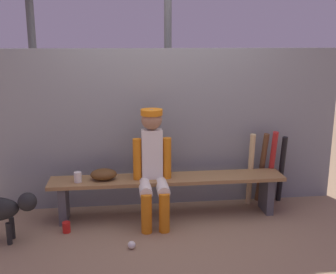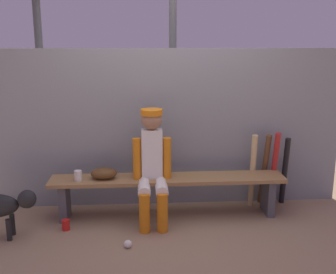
# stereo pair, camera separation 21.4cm
# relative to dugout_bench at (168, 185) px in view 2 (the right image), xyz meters

# --- Properties ---
(ground_plane) EXTENTS (30.00, 30.00, 0.00)m
(ground_plane) POSITION_rel_dugout_bench_xyz_m (0.00, 0.00, -0.35)
(ground_plane) COLOR #937556
(chainlink_fence) EXTENTS (4.10, 0.03, 1.82)m
(chainlink_fence) POSITION_rel_dugout_bench_xyz_m (0.00, 0.37, 0.56)
(chainlink_fence) COLOR gray
(chainlink_fence) RESTS_ON ground_plane
(dugout_bench) EXTENTS (2.55, 0.36, 0.45)m
(dugout_bench) POSITION_rel_dugout_bench_xyz_m (0.00, 0.00, 0.00)
(dugout_bench) COLOR olive
(dugout_bench) RESTS_ON ground_plane
(player_seated) EXTENTS (0.41, 0.55, 1.20)m
(player_seated) POSITION_rel_dugout_bench_xyz_m (-0.17, -0.11, 0.30)
(player_seated) COLOR silver
(player_seated) RESTS_ON ground_plane
(baseball_glove) EXTENTS (0.28, 0.20, 0.12)m
(baseball_glove) POSITION_rel_dugout_bench_xyz_m (-0.69, 0.00, 0.16)
(baseball_glove) COLOR #593819
(baseball_glove) RESTS_ON dugout_bench
(bat_wood_natural) EXTENTS (0.07, 0.15, 0.87)m
(bat_wood_natural) POSITION_rel_dugout_bench_xyz_m (0.99, 0.19, 0.08)
(bat_wood_natural) COLOR tan
(bat_wood_natural) RESTS_ON ground_plane
(bat_wood_dark) EXTENTS (0.09, 0.22, 0.87)m
(bat_wood_dark) POSITION_rel_dugout_bench_xyz_m (1.15, 0.25, 0.08)
(bat_wood_dark) COLOR brown
(bat_wood_dark) RESTS_ON ground_plane
(bat_aluminum_red) EXTENTS (0.07, 0.22, 0.90)m
(bat_aluminum_red) POSITION_rel_dugout_bench_xyz_m (1.24, 0.19, 0.10)
(bat_aluminum_red) COLOR #B22323
(bat_aluminum_red) RESTS_ON ground_plane
(bat_aluminum_black) EXTENTS (0.08, 0.18, 0.82)m
(bat_aluminum_black) POSITION_rel_dugout_bench_xyz_m (1.38, 0.23, 0.06)
(bat_aluminum_black) COLOR black
(bat_aluminum_black) RESTS_ON ground_plane
(baseball) EXTENTS (0.07, 0.07, 0.07)m
(baseball) POSITION_rel_dugout_bench_xyz_m (-0.42, -0.69, -0.32)
(baseball) COLOR white
(baseball) RESTS_ON ground_plane
(cup_on_ground) EXTENTS (0.08, 0.08, 0.11)m
(cup_on_ground) POSITION_rel_dugout_bench_xyz_m (-1.07, -0.28, -0.30)
(cup_on_ground) COLOR red
(cup_on_ground) RESTS_ON ground_plane
(cup_on_bench) EXTENTS (0.08, 0.08, 0.11)m
(cup_on_bench) POSITION_rel_dugout_bench_xyz_m (-0.96, -0.05, 0.15)
(cup_on_bench) COLOR silver
(cup_on_bench) RESTS_ON dugout_bench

